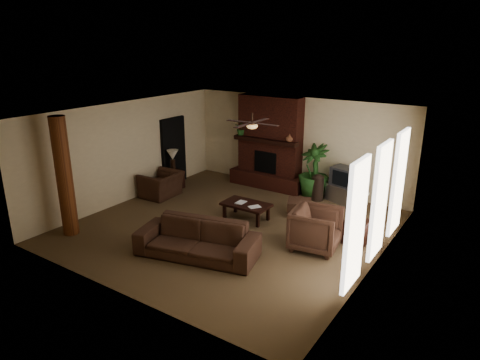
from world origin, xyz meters
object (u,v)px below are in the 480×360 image
Objects in this scene: log_column at (64,177)px; lamp_left at (173,156)px; sofa at (197,234)px; armchair_right at (316,227)px; tv_stand at (342,193)px; side_table_left at (174,179)px; side_table_right at (356,232)px; floor_plant at (313,182)px; armchair_left at (161,181)px; coffee_table at (246,205)px; lamp_right at (360,201)px; floor_vase at (318,186)px; ottoman at (299,207)px.

lamp_left is (-0.20, 3.83, -0.40)m from log_column.
sofa is 2.50× the size of armchair_right.
tv_stand is 5.08m from side_table_left.
log_column is 4.31× the size of lamp_left.
side_table_left and side_table_right have the same top height.
floor_plant is 3.07m from side_table_right.
lamp_left reaches higher than tv_stand.
armchair_left is 0.91× the size of coffee_table.
armchair_right is 1.86× the size of side_table_right.
armchair_left is 5.82m from lamp_right.
floor_plant reaches higher than side_table_left.
floor_vase is 0.30m from floor_plant.
side_table_right is at bearing -138.02° from lamp_right.
armchair_right is 1.57× the size of lamp_left.
armchair_left is at bearing -150.21° from floor_vase.
side_table_right is at bearing -5.54° from lamp_left.
lamp_left is at bearing 174.58° from lamp_right.
side_table_right is (1.80, -0.77, 0.08)m from ottoman.
sofa is 4.56m from side_table_left.
coffee_table is at bearing -14.52° from lamp_left.
sofa is 3.01× the size of tv_stand.
lamp_left is at bearing -160.49° from floor_vase.
lamp_left reaches higher than armchair_right.
armchair_right is 1.95m from ottoman.
armchair_left is at bearing 89.57° from log_column.
lamp_right is (6.01, -0.56, 0.73)m from side_table_left.
floor_plant is 2.40× the size of lamp_right.
ottoman is at bearing 101.18° from armchair_left.
ottoman is at bearing -89.90° from tv_stand.
lamp_right is at bearing -5.42° from lamp_left.
lamp_left is at bearing -156.97° from floor_plant.
floor_vase is 1.18× the size of lamp_left.
armchair_left is 2.98m from coffee_table.
coffee_table is at bearing -100.81° from tv_stand.
armchair_left is (-3.18, 2.26, -0.02)m from sofa.
lamp_left is 1.18× the size of side_table_right.
lamp_right is at bearing -5.30° from side_table_left.
lamp_left and lamp_right have the same top height.
coffee_table is 2.89m from lamp_right.
side_table_left is at bearing 165.69° from coffee_table.
sofa is 4.66× the size of side_table_right.
floor_plant is (-0.23, 0.19, 0.00)m from floor_vase.
lamp_right is (0.67, 0.78, 0.49)m from armchair_right.
armchair_left is 4.51m from floor_vase.
floor_vase is at bearing 132.55° from lamp_right.
armchair_right is at bearing -130.43° from side_table_right.
lamp_right reaches higher than armchair_left.
side_table_left is (-0.22, 0.76, -0.20)m from armchair_left.
armchair_right is at bearing -13.66° from coffee_table.
side_table_left is at bearing 174.70° from lamp_right.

